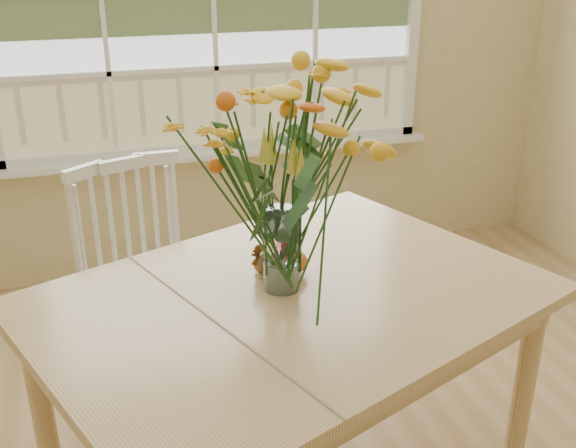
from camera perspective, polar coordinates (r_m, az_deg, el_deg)
name	(u,v)px	position (r m, az deg, el deg)	size (l,w,h in m)	color
wall_back	(213,28)	(3.66, -6.37, 16.18)	(4.00, 0.02, 2.70)	#CDB983
dining_table	(290,319)	(2.10, 0.16, -8.06)	(1.78, 1.54, 0.80)	tan
windsor_chair	(141,276)	(2.73, -12.30, -4.33)	(0.57, 0.56, 0.99)	white
flower_vase	(281,170)	(1.93, -0.59, 4.63)	(0.54, 0.54, 0.64)	white
pumpkin	(294,263)	(2.15, 0.47, -3.29)	(0.09, 0.09, 0.07)	#C64817
turkey_figurine	(264,263)	(2.14, -2.04, -3.29)	(0.10, 0.10, 0.10)	#CCB78C
dark_gourd	(272,249)	(2.26, -1.39, -2.11)	(0.13, 0.09, 0.06)	#38160F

